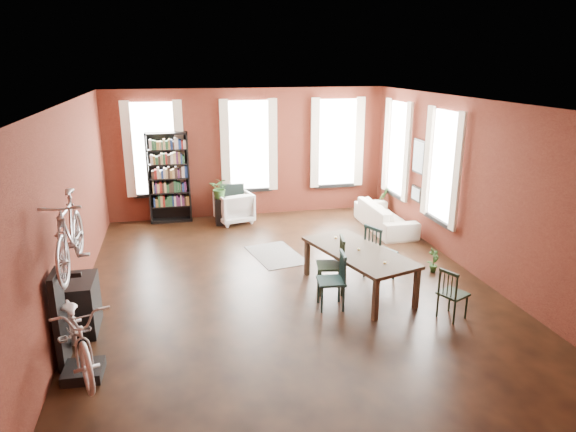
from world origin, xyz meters
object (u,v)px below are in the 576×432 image
object	(u,v)px
dining_chair_d	(380,252)
plant_stand	(222,211)
dining_table	(358,270)
white_armchair	(234,206)
dining_chair_b	(330,265)
bicycle_floor	(73,298)
dining_chair_a	(331,281)
bookshelf	(169,178)
dining_chair_c	(453,294)
console_table	(83,305)
cream_sofa	(385,212)
bike_trainer	(84,372)

from	to	relation	value
dining_chair_d	plant_stand	world-z (taller)	dining_chair_d
dining_table	white_armchair	distance (m)	4.66
dining_table	plant_stand	size ratio (longest dim) A/B	3.30
dining_chair_b	plant_stand	bearing A→B (deg)	-150.63
bicycle_floor	dining_chair_a	bearing A→B (deg)	-0.96
bicycle_floor	bookshelf	bearing A→B (deg)	61.84
dining_chair_d	white_armchair	distance (m)	4.52
dining_table	dining_chair_c	xyz separation A→B (m)	(1.09, -1.26, 0.04)
plant_stand	dining_chair_a	bearing A→B (deg)	-74.99
bookshelf	dining_table	bearing A→B (deg)	-56.74
dining_chair_a	bookshelf	xyz separation A→B (m)	(-2.50, 5.30, 0.64)
dining_chair_d	bicycle_floor	world-z (taller)	bicycle_floor
dining_table	dining_chair_b	world-z (taller)	dining_chair_b
console_table	bicycle_floor	size ratio (longest dim) A/B	0.43
bicycle_floor	dining_chair_c	bearing A→B (deg)	-14.13
dining_chair_b	bicycle_floor	distance (m)	4.19
dining_chair_a	dining_chair_d	world-z (taller)	dining_chair_d
white_armchair	console_table	bearing A→B (deg)	45.51
plant_stand	white_armchair	bearing A→B (deg)	15.06
dining_chair_c	cream_sofa	world-z (taller)	dining_chair_c
dining_table	white_armchair	bearing A→B (deg)	93.58
bicycle_floor	cream_sofa	bearing A→B (deg)	19.71
dining_chair_a	bike_trainer	size ratio (longest dim) A/B	1.95
dining_table	dining_chair_a	world-z (taller)	dining_chair_a
dining_chair_d	bookshelf	distance (m)	5.77
dining_chair_d	white_armchair	size ratio (longest dim) A/B	1.22
bookshelf	white_armchair	xyz separation A→B (m)	(1.51, -0.42, -0.68)
dining_chair_c	console_table	bearing A→B (deg)	56.40
dining_chair_c	console_table	distance (m)	5.58
dining_chair_b	dining_chair_d	bearing A→B (deg)	119.90
dining_table	dining_chair_d	world-z (taller)	dining_chair_d
dining_chair_c	dining_chair_d	distance (m)	1.76
dining_chair_a	bicycle_floor	bearing A→B (deg)	-66.49
white_armchair	console_table	world-z (taller)	white_armchair
bookshelf	bicycle_floor	xyz separation A→B (m)	(-1.14, -6.43, -0.02)
bike_trainer	plant_stand	world-z (taller)	plant_stand
console_table	plant_stand	distance (m)	5.32
cream_sofa	dining_chair_b	bearing A→B (deg)	143.03
bookshelf	dining_chair_c	bearing A→B (deg)	-55.04
bike_trainer	bicycle_floor	bearing A→B (deg)	117.06
dining_table	cream_sofa	bearing A→B (deg)	42.84
console_table	bicycle_floor	bearing A→B (deg)	-83.36
console_table	bicycle_floor	world-z (taller)	bicycle_floor
white_armchair	bicycle_floor	size ratio (longest dim) A/B	0.45
dining_chair_b	bicycle_floor	size ratio (longest dim) A/B	0.52
dining_chair_b	dining_chair_c	world-z (taller)	dining_chair_b
console_table	bike_trainer	bearing A→B (deg)	-82.78
dining_table	plant_stand	world-z (taller)	dining_table
dining_chair_a	cream_sofa	xyz separation A→B (m)	(2.45, 3.60, -0.06)
dining_table	bookshelf	size ratio (longest dim) A/B	0.98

